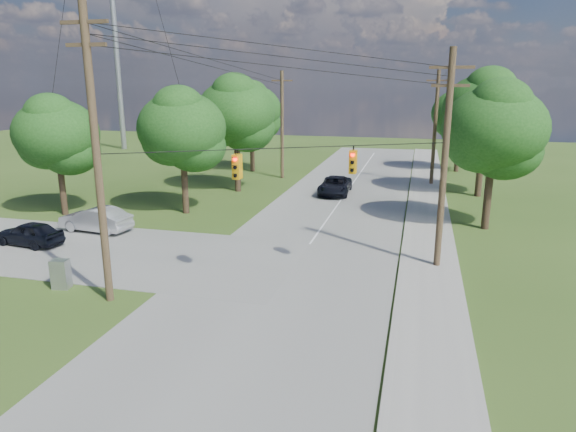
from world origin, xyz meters
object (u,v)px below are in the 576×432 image
(pole_sw, at_px, (96,153))
(pole_north_e, at_px, (435,127))
(pole_north_w, at_px, (282,124))
(car_cross_dark, at_px, (29,233))
(car_cross_silver, at_px, (95,219))
(pole_ne, at_px, (445,158))
(car_main_north, at_px, (335,186))
(control_cabinet, at_px, (61,274))

(pole_sw, height_order, pole_north_e, pole_sw)
(pole_north_w, distance_m, car_cross_dark, 25.82)
(pole_north_w, height_order, car_cross_silver, pole_north_w)
(pole_ne, height_order, car_cross_silver, pole_ne)
(pole_north_e, xyz_separation_m, car_main_north, (-7.73, -6.24, -4.39))
(pole_ne, distance_m, car_main_north, 18.18)
(car_cross_silver, distance_m, control_cabinet, 9.18)
(pole_ne, xyz_separation_m, car_main_north, (-7.73, 15.76, -4.73))
(pole_sw, height_order, pole_north_w, pole_sw)
(car_cross_silver, height_order, control_cabinet, car_cross_silver)
(pole_sw, distance_m, pole_ne, 15.51)
(pole_north_w, bearing_deg, control_cabinet, -94.77)
(car_cross_silver, xyz_separation_m, control_cabinet, (3.91, -8.30, -0.12))
(control_cabinet, bearing_deg, pole_north_e, 50.74)
(car_cross_dark, relative_size, control_cabinet, 2.99)
(pole_north_e, xyz_separation_m, car_cross_dark, (-22.17, -24.06, -4.42))
(pole_ne, relative_size, pole_north_e, 1.05)
(pole_north_w, bearing_deg, car_cross_silver, -107.01)
(car_cross_silver, relative_size, car_main_north, 0.90)
(pole_north_w, height_order, car_cross_dark, pole_north_w)
(pole_north_w, bearing_deg, pole_sw, -89.23)
(pole_sw, bearing_deg, car_cross_dark, 147.43)
(pole_ne, xyz_separation_m, pole_north_w, (-13.90, 22.00, -0.34))
(pole_sw, bearing_deg, pole_north_w, 90.77)
(pole_north_e, bearing_deg, car_cross_silver, -134.35)
(pole_north_w, relative_size, car_cross_dark, 2.51)
(car_cross_dark, bearing_deg, control_cabinet, 56.24)
(pole_sw, relative_size, car_main_north, 2.35)
(pole_ne, distance_m, pole_north_e, 22.00)
(pole_sw, xyz_separation_m, pole_ne, (13.50, 7.60, -0.76))
(pole_north_w, height_order, control_cabinet, pole_north_w)
(car_main_north, bearing_deg, pole_ne, -65.44)
(pole_ne, bearing_deg, car_cross_silver, 176.32)
(car_cross_dark, relative_size, car_cross_silver, 0.87)
(pole_north_w, xyz_separation_m, car_cross_silver, (-6.33, -20.70, -4.34))
(pole_sw, height_order, control_cabinet, pole_sw)
(pole_north_e, distance_m, control_cabinet, 33.57)
(pole_ne, bearing_deg, pole_north_e, 90.00)
(car_cross_silver, bearing_deg, car_cross_dark, -23.56)
(pole_north_e, bearing_deg, pole_ne, -90.00)
(pole_sw, distance_m, car_cross_dark, 11.68)
(pole_ne, relative_size, pole_north_w, 1.05)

